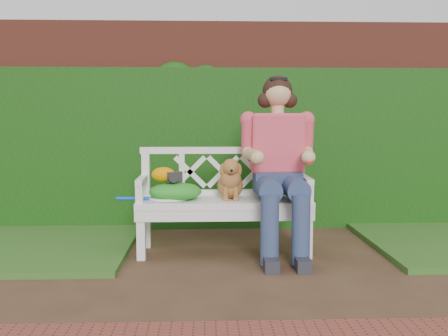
{
  "coord_description": "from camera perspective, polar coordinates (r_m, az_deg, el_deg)",
  "views": [
    {
      "loc": [
        -0.44,
        -3.9,
        1.2
      ],
      "look_at": [
        -0.27,
        0.62,
        0.75
      ],
      "focal_mm": 42.0,
      "sensor_mm": 36.0,
      "label": 1
    }
  ],
  "objects": [
    {
      "name": "camera_item",
      "position": [
        4.52,
        -5.57,
        -0.96
      ],
      "size": [
        0.17,
        0.15,
        0.09
      ],
      "primitive_type": "cube",
      "rotation": [
        0.0,
        0.0,
        0.4
      ],
      "color": "#272727",
      "rests_on": "green_bag"
    },
    {
      "name": "green_bag",
      "position": [
        4.52,
        -5.33,
        -2.52
      ],
      "size": [
        0.46,
        0.36,
        0.15
      ],
      "primitive_type": null,
      "rotation": [
        0.0,
        0.0,
        -0.03
      ],
      "color": "#1C681A",
      "rests_on": "garden_bench"
    },
    {
      "name": "brick_wall",
      "position": [
        5.81,
        2.14,
        4.7
      ],
      "size": [
        10.0,
        0.3,
        2.2
      ],
      "primitive_type": "cube",
      "color": "brown",
      "rests_on": "ground"
    },
    {
      "name": "seated_woman",
      "position": [
        4.56,
        5.89,
        0.62
      ],
      "size": [
        0.93,
        1.07,
        1.6
      ],
      "primitive_type": null,
      "rotation": [
        0.0,
        0.0,
        -0.33
      ],
      "color": "#EF3245",
      "rests_on": "ground"
    },
    {
      "name": "ivy_hedge",
      "position": [
        5.61,
        2.3,
        2.1
      ],
      "size": [
        10.0,
        0.18,
        1.7
      ],
      "primitive_type": "cube",
      "color": "#1B6010",
      "rests_on": "ground"
    },
    {
      "name": "baseball_glove",
      "position": [
        4.52,
        -6.61,
        -0.71
      ],
      "size": [
        0.22,
        0.17,
        0.13
      ],
      "primitive_type": "ellipsoid",
      "rotation": [
        0.0,
        0.0,
        0.1
      ],
      "color": "orange",
      "rests_on": "green_bag"
    },
    {
      "name": "garden_bench",
      "position": [
        4.62,
        0.0,
        -6.31
      ],
      "size": [
        1.58,
        0.6,
        0.48
      ],
      "primitive_type": null,
      "rotation": [
        0.0,
        0.0,
        -0.0
      ],
      "color": "white",
      "rests_on": "ground"
    },
    {
      "name": "dog",
      "position": [
        4.54,
        0.69,
        -1.12
      ],
      "size": [
        0.3,
        0.37,
        0.36
      ],
      "primitive_type": null,
      "rotation": [
        0.0,
        0.0,
        -0.21
      ],
      "color": "brown",
      "rests_on": "garden_bench"
    },
    {
      "name": "tennis_racket",
      "position": [
        4.53,
        -6.43,
        -3.3
      ],
      "size": [
        0.68,
        0.37,
        0.03
      ],
      "primitive_type": null,
      "rotation": [
        0.0,
        0.0,
        -0.16
      ],
      "color": "white",
      "rests_on": "garden_bench"
    },
    {
      "name": "ground",
      "position": [
        4.1,
        4.11,
        -11.34
      ],
      "size": [
        60.0,
        60.0,
        0.0
      ],
      "primitive_type": "plane",
      "color": "#3B281A"
    }
  ]
}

